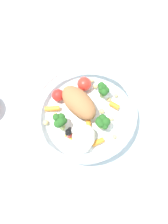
% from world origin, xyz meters
% --- Properties ---
extents(ground_plane, '(2.40, 2.40, 0.00)m').
position_xyz_m(ground_plane, '(0.00, 0.00, 0.00)').
color(ground_plane, silver).
extents(food_container, '(0.21, 0.21, 0.05)m').
position_xyz_m(food_container, '(0.00, -0.00, 0.03)').
color(food_container, white).
rests_on(food_container, ground_plane).
extents(folded_napkin, '(0.13, 0.15, 0.01)m').
position_xyz_m(folded_napkin, '(-0.00, 0.21, 0.00)').
color(folded_napkin, silver).
rests_on(folded_napkin, ground_plane).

